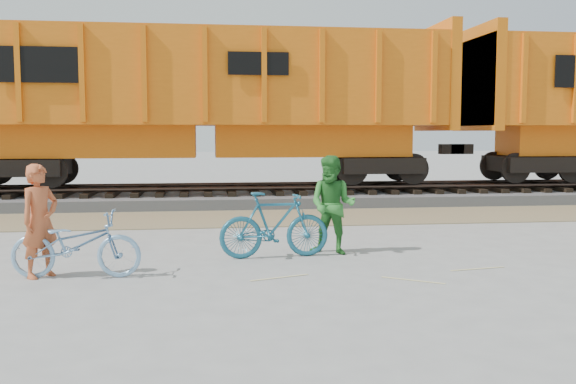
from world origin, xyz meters
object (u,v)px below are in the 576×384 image
object	(u,v)px
hopper_car_center	(205,98)
bicycle_teal	(274,225)
person_man	(333,205)
bicycle_blue	(76,244)
person_solo	(40,221)

from	to	relation	value
hopper_car_center	bicycle_teal	xyz separation A→B (m)	(1.09, -8.33, -2.47)
person_man	bicycle_blue	bearing A→B (deg)	-134.65
bicycle_blue	person_man	size ratio (longest dim) A/B	1.09
bicycle_teal	person_solo	xyz separation A→B (m)	(-3.41, -0.99, 0.26)
bicycle_blue	person_solo	size ratio (longest dim) A/B	1.13
bicycle_teal	bicycle_blue	bearing A→B (deg)	105.71
person_solo	person_man	xyz separation A→B (m)	(4.41, 1.19, 0.03)
bicycle_teal	person_man	size ratio (longest dim) A/B	1.09
bicycle_teal	person_solo	bearing A→B (deg)	101.36
hopper_car_center	bicycle_teal	size ratio (longest dim) A/B	7.80
bicycle_teal	hopper_car_center	bearing A→B (deg)	2.69
hopper_car_center	bicycle_blue	size ratio (longest dim) A/B	7.78
hopper_car_center	person_man	xyz separation A→B (m)	(2.09, -8.13, -2.18)
hopper_car_center	bicycle_blue	distance (m)	9.92
hopper_car_center	bicycle_blue	world-z (taller)	hopper_car_center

